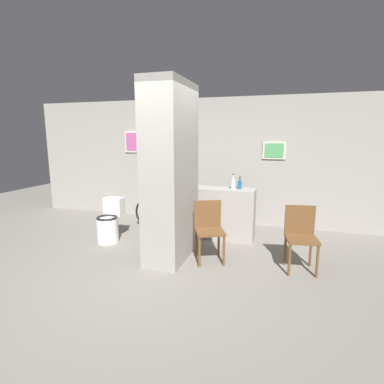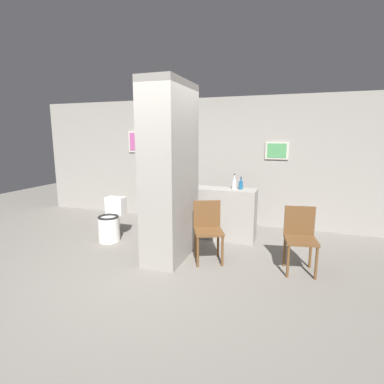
% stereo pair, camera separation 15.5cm
% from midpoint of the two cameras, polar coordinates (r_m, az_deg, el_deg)
% --- Properties ---
extents(ground_plane, '(14.00, 14.00, 0.00)m').
position_cam_midpoint_polar(ground_plane, '(4.36, -7.39, -14.35)').
color(ground_plane, slate).
extents(wall_back, '(8.00, 0.09, 2.60)m').
position_cam_midpoint_polar(wall_back, '(6.43, 2.92, 5.91)').
color(wall_back, gray).
rests_on(wall_back, ground_plane).
extents(pillar_center, '(0.55, 1.10, 2.60)m').
position_cam_midpoint_polar(pillar_center, '(4.43, -3.17, 3.70)').
color(pillar_center, gray).
rests_on(pillar_center, ground_plane).
extents(counter_shelf, '(1.44, 0.44, 0.91)m').
position_cam_midpoint_polar(counter_shelf, '(5.47, 5.31, -3.97)').
color(counter_shelf, gray).
rests_on(counter_shelf, ground_plane).
extents(toilet, '(0.37, 0.53, 0.75)m').
position_cam_midpoint_polar(toilet, '(5.51, -14.45, -5.65)').
color(toilet, white).
rests_on(toilet, ground_plane).
extents(chair_near_pillar, '(0.54, 0.54, 0.88)m').
position_cam_midpoint_polar(chair_near_pillar, '(4.46, 4.04, -6.77)').
color(chair_near_pillar, brown).
rests_on(chair_near_pillar, ground_plane).
extents(chair_by_doorway, '(0.47, 0.47, 0.88)m').
position_cam_midpoint_polar(chair_by_doorway, '(4.39, 20.85, -7.77)').
color(chair_by_doorway, brown).
rests_on(chair_by_doorway, ground_plane).
extents(bicycle, '(1.56, 0.42, 0.66)m').
position_cam_midpoint_polar(bicycle, '(5.94, -2.93, -4.14)').
color(bicycle, black).
rests_on(bicycle, ground_plane).
extents(bottle_tall, '(0.08, 0.08, 0.27)m').
position_cam_midpoint_polar(bottle_tall, '(5.31, 8.87, 1.63)').
color(bottle_tall, silver).
rests_on(bottle_tall, counter_shelf).
extents(bottle_short, '(0.07, 0.07, 0.22)m').
position_cam_midpoint_polar(bottle_short, '(5.31, 10.12, 1.39)').
color(bottle_short, '#19598C').
rests_on(bottle_short, counter_shelf).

